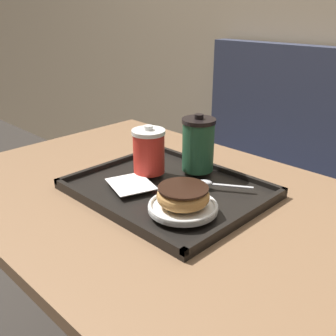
% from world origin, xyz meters
% --- Properties ---
extents(cafe_table, '(1.09, 0.76, 0.74)m').
position_xyz_m(cafe_table, '(0.00, 0.00, 0.58)').
color(cafe_table, '#846042').
rests_on(cafe_table, ground_plane).
extents(serving_tray, '(0.43, 0.36, 0.02)m').
position_xyz_m(serving_tray, '(0.01, 0.02, 0.75)').
color(serving_tray, black).
rests_on(serving_tray, cafe_table).
extents(napkin_paper, '(0.13, 0.12, 0.00)m').
position_xyz_m(napkin_paper, '(-0.05, -0.05, 0.76)').
color(napkin_paper, white).
rests_on(napkin_paper, serving_tray).
extents(coffee_cup_front, '(0.08, 0.08, 0.12)m').
position_xyz_m(coffee_cup_front, '(-0.07, 0.03, 0.82)').
color(coffee_cup_front, red).
rests_on(coffee_cup_front, serving_tray).
extents(coffee_cup_rear, '(0.08, 0.08, 0.15)m').
position_xyz_m(coffee_cup_rear, '(0.01, 0.13, 0.83)').
color(coffee_cup_rear, '#235638').
rests_on(coffee_cup_rear, serving_tray).
extents(plate_with_chocolate_donut, '(0.15, 0.15, 0.01)m').
position_xyz_m(plate_with_chocolate_donut, '(0.13, -0.05, 0.77)').
color(plate_with_chocolate_donut, white).
rests_on(plate_with_chocolate_donut, serving_tray).
extents(donut_chocolate_glazed, '(0.11, 0.11, 0.04)m').
position_xyz_m(donut_chocolate_glazed, '(0.13, -0.05, 0.79)').
color(donut_chocolate_glazed, tan).
rests_on(donut_chocolate_glazed, plate_with_chocolate_donut).
extents(spoon, '(0.12, 0.08, 0.01)m').
position_xyz_m(spoon, '(0.09, 0.08, 0.77)').
color(spoon, silver).
rests_on(spoon, serving_tray).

